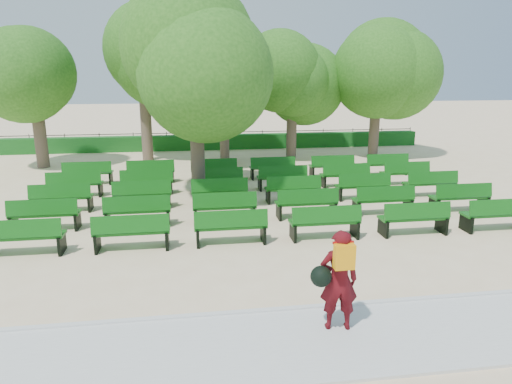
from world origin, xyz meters
TOP-DOWN VIEW (x-y plane):
  - ground at (0.00, 0.00)m, footprint 120.00×120.00m
  - paving at (0.00, -7.40)m, footprint 30.00×2.20m
  - curb at (0.00, -6.25)m, footprint 30.00×0.12m
  - hedge at (0.00, 14.00)m, footprint 26.00×0.70m
  - fence at (0.00, 14.40)m, footprint 26.00×0.10m
  - tree_line at (0.00, 10.00)m, footprint 21.80×6.80m
  - bench_array at (0.70, 1.58)m, footprint 2.04×0.76m
  - tree_among at (-1.37, 2.29)m, footprint 4.93×4.93m
  - person at (0.85, -7.04)m, footprint 0.91×0.57m

SIDE VIEW (x-z plane):
  - ground at x=0.00m, z-range 0.00..0.00m
  - fence at x=0.00m, z-range -0.51..0.51m
  - tree_line at x=0.00m, z-range -3.52..3.52m
  - paving at x=0.00m, z-range 0.00..0.06m
  - curb at x=0.00m, z-range 0.00..0.10m
  - bench_array at x=0.70m, z-range -0.53..0.73m
  - hedge at x=0.00m, z-range 0.00..0.90m
  - person at x=0.85m, z-range 0.09..1.98m
  - tree_among at x=-1.37m, z-range 1.24..8.19m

